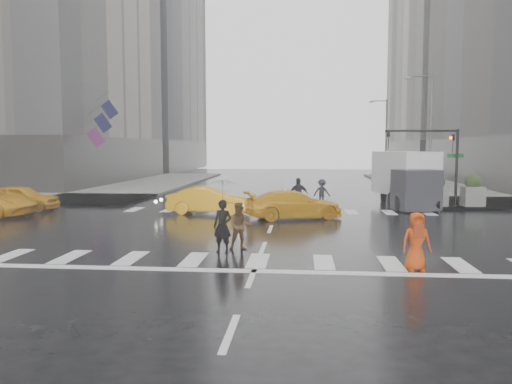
# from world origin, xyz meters

# --- Properties ---
(ground) EXTENTS (120.00, 120.00, 0.00)m
(ground) POSITION_xyz_m (0.00, 0.00, 0.00)
(ground) COLOR black
(ground) RESTS_ON ground
(sidewalk_nw) EXTENTS (35.00, 35.00, 0.15)m
(sidewalk_nw) POSITION_xyz_m (-19.50, 17.50, 0.07)
(sidewalk_nw) COLOR slate
(sidewalk_nw) RESTS_ON ground
(building_nw_far) EXTENTS (26.05, 26.05, 44.00)m
(building_nw_far) POSITION_xyz_m (-29.00, 56.00, 20.19)
(building_nw_far) COLOR #5C5A55
(building_nw_far) RESTS_ON ground
(building_ne_far) EXTENTS (26.05, 26.05, 36.00)m
(building_ne_far) POSITION_xyz_m (29.00, 56.00, 16.27)
(building_ne_far) COLOR #A59E8F
(building_ne_far) RESTS_ON ground
(road_markings) EXTENTS (18.00, 48.00, 0.01)m
(road_markings) POSITION_xyz_m (0.00, 0.00, 0.01)
(road_markings) COLOR silver
(road_markings) RESTS_ON ground
(traffic_signal_pole) EXTENTS (4.45, 0.42, 4.50)m
(traffic_signal_pole) POSITION_xyz_m (9.01, 8.01, 3.22)
(traffic_signal_pole) COLOR black
(traffic_signal_pole) RESTS_ON ground
(street_lamp_near) EXTENTS (2.15, 0.22, 9.00)m
(street_lamp_near) POSITION_xyz_m (10.87, 18.00, 4.95)
(street_lamp_near) COLOR #59595B
(street_lamp_near) RESTS_ON ground
(street_lamp_far) EXTENTS (2.15, 0.22, 9.00)m
(street_lamp_far) POSITION_xyz_m (10.87, 38.00, 4.95)
(street_lamp_far) COLOR #59595B
(street_lamp_far) RESTS_ON ground
(planter_west) EXTENTS (1.10, 1.10, 1.80)m
(planter_west) POSITION_xyz_m (7.00, 8.20, 0.98)
(planter_west) COLOR slate
(planter_west) RESTS_ON ground
(planter_mid) EXTENTS (1.10, 1.10, 1.80)m
(planter_mid) POSITION_xyz_m (9.00, 8.20, 0.98)
(planter_mid) COLOR slate
(planter_mid) RESTS_ON ground
(planter_east) EXTENTS (1.10, 1.10, 1.80)m
(planter_east) POSITION_xyz_m (11.00, 8.20, 0.98)
(planter_east) COLOR slate
(planter_east) RESTS_ON ground
(flag_cluster) EXTENTS (2.87, 3.06, 4.69)m
(flag_cluster) POSITION_xyz_m (-15.08, 18.50, 5.64)
(flag_cluster) COLOR #59595B
(flag_cluster) RESTS_ON ground
(pedestrian_black) EXTENTS (1.18, 1.19, 2.43)m
(pedestrian_black) POSITION_xyz_m (-1.27, -4.86, 1.59)
(pedestrian_black) COLOR black
(pedestrian_black) RESTS_ON ground
(pedestrian_brown) EXTENTS (0.88, 0.75, 1.61)m
(pedestrian_brown) POSITION_xyz_m (-0.75, -4.39, 0.80)
(pedestrian_brown) COLOR #4B301A
(pedestrian_brown) RESTS_ON ground
(pedestrian_orange) EXTENTS (0.87, 0.62, 1.66)m
(pedestrian_orange) POSITION_xyz_m (4.54, -6.80, 0.84)
(pedestrian_orange) COLOR #C13C0D
(pedestrian_orange) RESTS_ON ground
(pedestrian_far_a) EXTENTS (1.16, 0.80, 1.84)m
(pedestrian_far_a) POSITION_xyz_m (1.16, 5.85, 0.92)
(pedestrian_far_a) COLOR black
(pedestrian_far_a) RESTS_ON ground
(pedestrian_far_b) EXTENTS (1.14, 0.81, 1.58)m
(pedestrian_far_b) POSITION_xyz_m (2.53, 9.01, 0.79)
(pedestrian_far_b) COLOR black
(pedestrian_far_b) RESTS_ON ground
(taxi_front) EXTENTS (4.20, 1.84, 1.41)m
(taxi_front) POSITION_xyz_m (-14.12, 5.04, 0.70)
(taxi_front) COLOR orange
(taxi_front) RESTS_ON ground
(taxi_mid) EXTENTS (4.30, 1.51, 1.41)m
(taxi_mid) POSITION_xyz_m (-3.53, 4.70, 0.71)
(taxi_mid) COLOR orange
(taxi_mid) RESTS_ON ground
(taxi_rear) EXTENTS (4.57, 3.08, 1.38)m
(taxi_rear) POSITION_xyz_m (0.94, 3.25, 0.69)
(taxi_rear) COLOR orange
(taxi_rear) RESTS_ON ground
(box_truck) EXTENTS (2.27, 6.06, 3.22)m
(box_truck) POSITION_xyz_m (7.50, 8.80, 1.72)
(box_truck) COLOR white
(box_truck) RESTS_ON ground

